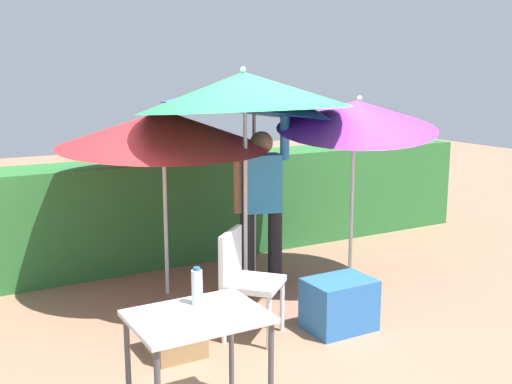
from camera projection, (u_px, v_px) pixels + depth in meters
ground_plane at (273, 319)px, 5.53m from camera, size 24.00×24.00×0.00m
hedge_row at (178, 209)px, 7.25m from camera, size 8.00×0.70×1.17m
umbrella_rainbow at (244, 91)px, 5.49m from camera, size 1.93×1.94×2.22m
umbrella_orange at (253, 97)px, 6.24m from camera, size 1.87×1.84×2.22m
umbrella_yellow at (357, 115)px, 6.02m from camera, size 1.59×1.58×2.06m
umbrella_navy at (164, 129)px, 5.86m from camera, size 2.00×2.01×1.85m
person_vendor at (261, 200)px, 6.04m from camera, size 0.55×0.31×1.88m
chair_plastic at (245, 277)px, 5.10m from camera, size 0.62×0.62×0.89m
cooler_box at (339, 304)px, 5.29m from camera, size 0.56×0.41×0.44m
crate_cardboard at (175, 331)px, 4.83m from camera, size 0.39×0.38×0.37m
folding_table at (198, 328)px, 3.76m from camera, size 0.80×0.60×0.74m
bottle_water at (197, 287)px, 3.88m from camera, size 0.07×0.07×0.24m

